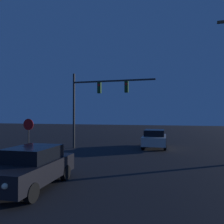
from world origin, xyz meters
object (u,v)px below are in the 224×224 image
at_px(car_far, 154,138).
at_px(stop_sign, 28,131).
at_px(traffic_signal_mast, 94,97).
at_px(car_near, 31,167).

height_order(car_far, stop_sign, stop_sign).
height_order(car_far, traffic_signal_mast, traffic_signal_mast).
bearing_deg(traffic_signal_mast, car_far, 21.05).
relative_size(car_near, stop_sign, 1.63).
bearing_deg(car_far, stop_sign, -138.20).
distance_m(car_near, traffic_signal_mast, 10.27).
height_order(car_near, car_far, same).
bearing_deg(traffic_signal_mast, car_near, -84.60).
distance_m(car_far, traffic_signal_mast, 6.12).
relative_size(traffic_signal_mast, stop_sign, 2.71).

